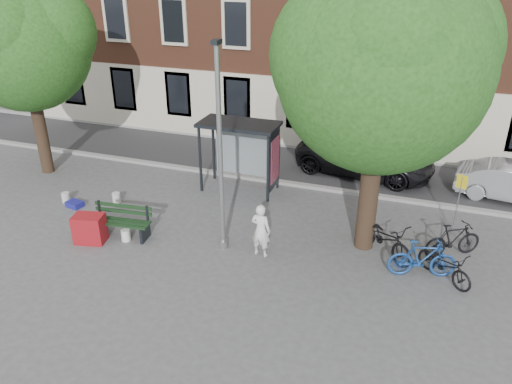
{
  "coord_description": "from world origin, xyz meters",
  "views": [
    {
      "loc": [
        5.23,
        -11.84,
        8.08
      ],
      "look_at": [
        0.62,
        1.23,
        1.4
      ],
      "focal_mm": 35.0,
      "sensor_mm": 36.0,
      "label": 1
    }
  ],
  "objects": [
    {
      "name": "curb_far",
      "position": [
        0.0,
        9.0,
        0.06
      ],
      "size": [
        40.0,
        0.25,
        0.12
      ],
      "primitive_type": "cube",
      "color": "gray",
      "rests_on": "ground"
    },
    {
      "name": "tree_right",
      "position": [
        4.01,
        1.38,
        5.62
      ],
      "size": [
        5.76,
        5.6,
        8.2
      ],
      "color": "black",
      "rests_on": "ground"
    },
    {
      "name": "notice_sign",
      "position": [
        6.57,
        3.39,
        1.41
      ],
      "size": [
        0.32,
        0.17,
        1.94
      ],
      "rotation": [
        0.0,
        0.0,
        -0.43
      ],
      "color": "#9EA0A3",
      "rests_on": "ground"
    },
    {
      "name": "lamppost",
      "position": [
        0.0,
        0.0,
        2.78
      ],
      "size": [
        0.28,
        0.35,
        6.11
      ],
      "color": "#9EA0A3",
      "rests_on": "ground"
    },
    {
      "name": "bucket_b",
      "position": [
        -4.77,
        1.53,
        0.18
      ],
      "size": [
        0.31,
        0.31,
        0.36
      ],
      "primitive_type": "cylinder",
      "rotation": [
        0.0,
        0.0,
        0.12
      ],
      "color": "silver",
      "rests_on": "ground"
    },
    {
      "name": "curb_near",
      "position": [
        0.0,
        5.0,
        0.06
      ],
      "size": [
        40.0,
        0.25,
        0.12
      ],
      "primitive_type": "cube",
      "color": "gray",
      "rests_on": "ground"
    },
    {
      "name": "painter",
      "position": [
        1.2,
        -0.0,
        0.82
      ],
      "size": [
        0.64,
        0.46,
        1.65
      ],
      "primitive_type": "imported",
      "rotation": [
        0.0,
        0.0,
        3.02
      ],
      "color": "white",
      "rests_on": "ground"
    },
    {
      "name": "road",
      "position": [
        0.0,
        7.0,
        0.01
      ],
      "size": [
        40.0,
        4.0,
        0.01
      ],
      "primitive_type": "cube",
      "color": "#28282B",
      "rests_on": "ground"
    },
    {
      "name": "tree_left",
      "position": [
        -8.99,
        2.88,
        5.22
      ],
      "size": [
        5.18,
        4.86,
        7.4
      ],
      "color": "black",
      "rests_on": "ground"
    },
    {
      "name": "red_stand",
      "position": [
        -3.98,
        -1.04,
        0.45
      ],
      "size": [
        1.01,
        0.79,
        0.9
      ],
      "primitive_type": "cube",
      "rotation": [
        0.0,
        0.0,
        0.23
      ],
      "color": "maroon",
      "rests_on": "ground"
    },
    {
      "name": "bucket_c",
      "position": [
        -6.49,
        0.94,
        0.18
      ],
      "size": [
        0.32,
        0.32,
        0.36
      ],
      "primitive_type": "cylinder",
      "rotation": [
        0.0,
        0.0,
        0.16
      ],
      "color": "silver",
      "rests_on": "ground"
    },
    {
      "name": "bike_c",
      "position": [
        6.3,
        0.48,
        0.47
      ],
      "size": [
        1.76,
        1.62,
        0.94
      ],
      "primitive_type": "imported",
      "rotation": [
        0.0,
        0.0,
        0.87
      ],
      "color": "black",
      "rests_on": "ground"
    },
    {
      "name": "bike_a",
      "position": [
        4.6,
        1.2,
        0.57
      ],
      "size": [
        2.15,
        1.98,
        1.14
      ],
      "primitive_type": "imported",
      "rotation": [
        0.0,
        0.0,
        0.87
      ],
      "color": "black",
      "rests_on": "ground"
    },
    {
      "name": "bucket_a",
      "position": [
        -3.0,
        -0.63,
        0.18
      ],
      "size": [
        0.33,
        0.33,
        0.36
      ],
      "primitive_type": "cylinder",
      "rotation": [
        0.0,
        0.0,
        -0.21
      ],
      "color": "white",
      "rests_on": "ground"
    },
    {
      "name": "car_dark",
      "position": [
        3.19,
        7.11,
        0.75
      ],
      "size": [
        5.67,
        3.17,
        1.5
      ],
      "primitive_type": "imported",
      "rotation": [
        0.0,
        0.0,
        1.44
      ],
      "color": "black",
      "rests_on": "ground"
    },
    {
      "name": "bench",
      "position": [
        -3.27,
        -0.42,
        0.45
      ],
      "size": [
        1.96,
        0.82,
        0.98
      ],
      "rotation": [
        0.0,
        0.0,
        0.11
      ],
      "color": "#1E2328",
      "rests_on": "ground"
    },
    {
      "name": "ground",
      "position": [
        0.0,
        0.0,
        0.0
      ],
      "size": [
        90.0,
        90.0,
        0.0
      ],
      "primitive_type": "plane",
      "color": "#4C4C4F",
      "rests_on": "ground"
    },
    {
      "name": "bike_d",
      "position": [
        6.5,
        1.8,
        0.54
      ],
      "size": [
        1.78,
        1.38,
        1.07
      ],
      "primitive_type": "imported",
      "rotation": [
        0.0,
        0.0,
        2.13
      ],
      "color": "black",
      "rests_on": "ground"
    },
    {
      "name": "bike_b",
      "position": [
        5.71,
        0.43,
        0.56
      ],
      "size": [
        1.94,
        1.0,
        1.12
      ],
      "primitive_type": "imported",
      "rotation": [
        0.0,
        0.0,
        1.84
      ],
      "color": "navy",
      "rests_on": "ground"
    },
    {
      "name": "bus_shelter",
      "position": [
        -0.61,
        4.11,
        1.92
      ],
      "size": [
        2.85,
        1.45,
        2.62
      ],
      "color": "#1E2328",
      "rests_on": "ground"
    },
    {
      "name": "blue_crate",
      "position": [
        -5.96,
        0.73,
        0.1
      ],
      "size": [
        0.61,
        0.49,
        0.2
      ],
      "primitive_type": "cube",
      "rotation": [
        0.0,
        0.0,
        -0.18
      ],
      "color": "navy",
      "rests_on": "ground"
    }
  ]
}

